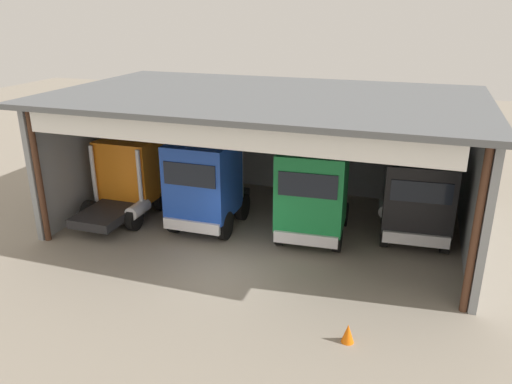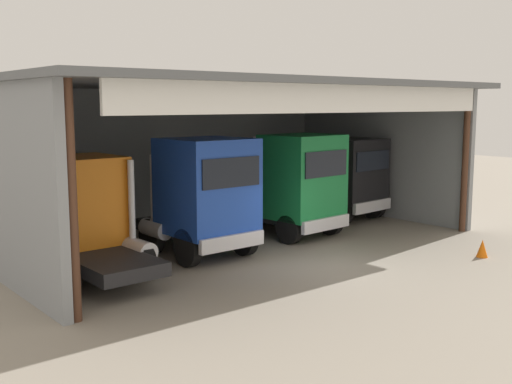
% 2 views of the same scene
% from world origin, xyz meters
% --- Properties ---
extents(ground_plane, '(80.00, 80.00, 0.00)m').
position_xyz_m(ground_plane, '(0.00, 0.00, 0.00)').
color(ground_plane, gray).
rests_on(ground_plane, ground).
extents(workshop_shed, '(16.49, 9.99, 5.56)m').
position_xyz_m(workshop_shed, '(0.00, 5.43, 3.88)').
color(workshop_shed, gray).
rests_on(workshop_shed, ground).
extents(truck_orange_left_bay, '(2.66, 4.85, 3.34)m').
position_xyz_m(truck_orange_left_bay, '(-6.00, 3.64, 1.74)').
color(truck_orange_left_bay, orange).
rests_on(truck_orange_left_bay, ground).
extents(truck_blue_right_bay, '(2.66, 4.38, 3.76)m').
position_xyz_m(truck_blue_right_bay, '(-2.17, 3.16, 2.00)').
color(truck_blue_right_bay, '#1E47B7').
rests_on(truck_blue_right_bay, ground).
extents(truck_green_yard_outside, '(2.88, 5.13, 3.73)m').
position_xyz_m(truck_green_yard_outside, '(2.17, 3.56, 1.92)').
color(truck_green_yard_outside, '#197F3D').
rests_on(truck_green_yard_outside, ground).
extents(truck_black_center_bay, '(2.88, 4.67, 3.40)m').
position_xyz_m(truck_black_center_bay, '(6.00, 4.69, 1.80)').
color(truck_black_center_bay, black).
rests_on(truck_black_center_bay, ground).
extents(oil_drum, '(0.58, 0.58, 0.87)m').
position_xyz_m(oil_drum, '(-4.04, 7.97, 0.43)').
color(oil_drum, '#194CB2').
rests_on(oil_drum, ground).
extents(tool_cart, '(0.90, 0.60, 1.00)m').
position_xyz_m(tool_cart, '(-4.09, 7.94, 0.50)').
color(tool_cart, '#1E59A5').
rests_on(tool_cart, ground).
extents(traffic_cone, '(0.36, 0.36, 0.56)m').
position_xyz_m(traffic_cone, '(4.59, -2.50, 0.28)').
color(traffic_cone, orange).
rests_on(traffic_cone, ground).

